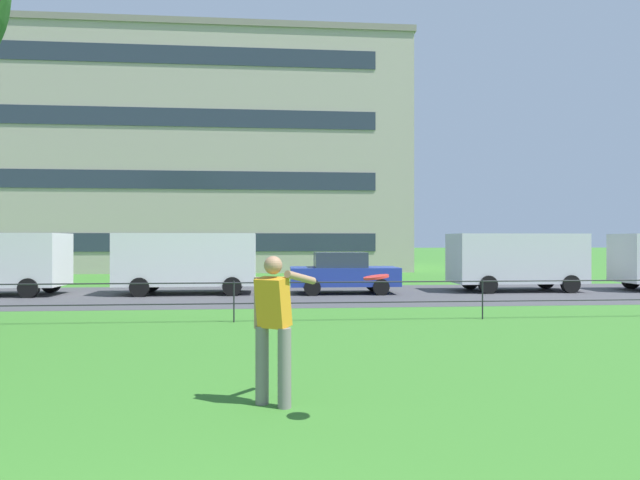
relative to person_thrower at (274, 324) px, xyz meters
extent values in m
cube|color=#424247|center=(-0.96, 13.04, -0.96)|extent=(80.00, 7.78, 0.01)
cylinder|color=#232328|center=(-0.96, 6.63, -0.46)|extent=(0.04, 0.04, 1.00)
cylinder|color=#232328|center=(5.22, 6.63, -0.46)|extent=(0.04, 0.04, 1.00)
cylinder|color=#232328|center=(-0.96, 6.63, -0.51)|extent=(37.05, 0.03, 0.03)
cylinder|color=#232328|center=(-0.96, 6.63, -0.01)|extent=(37.05, 0.03, 0.03)
cylinder|color=slate|center=(-0.14, 0.08, -0.50)|extent=(0.16, 0.16, 0.94)
cylinder|color=slate|center=(0.13, -0.10, -0.50)|extent=(0.16, 0.16, 0.94)
cube|color=orange|center=(-0.01, -0.01, 0.26)|extent=(0.47, 0.45, 0.61)
sphere|color=#A87A5B|center=(-0.01, -0.01, 0.71)|extent=(0.22, 0.22, 0.22)
cylinder|color=#A87A5B|center=(0.33, 0.13, 0.55)|extent=(0.42, 0.57, 0.21)
cylinder|color=#A87A5B|center=(-0.19, 0.11, 0.25)|extent=(0.09, 0.09, 0.62)
cylinder|color=red|center=(1.08, -0.83, 0.61)|extent=(0.30, 0.30, 0.06)
cube|color=#283342|center=(-8.12, 13.76, 0.66)|extent=(0.12, 1.67, 0.76)
cylinder|color=black|center=(-8.42, 14.69, -0.62)|extent=(0.68, 0.24, 0.68)
cylinder|color=black|center=(-8.41, 12.82, -0.62)|extent=(0.68, 0.24, 0.68)
cube|color=white|center=(-3.20, 13.77, 0.33)|extent=(5.03, 2.04, 1.90)
cube|color=#283342|center=(-1.20, 13.80, 0.66)|extent=(0.15, 1.67, 0.76)
cylinder|color=black|center=(-1.51, 14.73, -0.62)|extent=(0.68, 0.25, 0.68)
cylinder|color=black|center=(-1.48, 12.87, -0.62)|extent=(0.68, 0.25, 0.68)
cylinder|color=black|center=(-4.71, 14.68, -0.62)|extent=(0.68, 0.25, 0.68)
cylinder|color=black|center=(-4.68, 12.81, -0.62)|extent=(0.68, 0.25, 0.68)
cube|color=#233899|center=(2.61, 13.45, -0.32)|extent=(4.02, 1.75, 0.68)
cube|color=#2D3847|center=(2.46, 13.45, 0.30)|extent=(1.92, 1.54, 0.56)
cylinder|color=black|center=(3.86, 14.24, -0.66)|extent=(0.60, 0.21, 0.60)
cylinder|color=black|center=(3.84, 12.62, -0.66)|extent=(0.60, 0.21, 0.60)
cylinder|color=black|center=(1.38, 14.27, -0.66)|extent=(0.60, 0.21, 0.60)
cylinder|color=black|center=(1.36, 12.65, -0.66)|extent=(0.60, 0.21, 0.60)
cube|color=silver|center=(9.42, 13.79, 0.33)|extent=(5.00, 1.97, 1.90)
cube|color=#283342|center=(11.42, 13.78, 0.66)|extent=(0.12, 1.67, 0.76)
cylinder|color=black|center=(11.12, 14.72, -0.62)|extent=(0.68, 0.24, 0.68)
cylinder|color=black|center=(11.11, 12.85, -0.62)|extent=(0.68, 0.24, 0.68)
cylinder|color=black|center=(7.92, 14.72, -0.62)|extent=(0.68, 0.24, 0.68)
cylinder|color=black|center=(7.91, 12.86, -0.62)|extent=(0.68, 0.24, 0.68)
cylinder|color=black|center=(14.61, 14.41, -0.62)|extent=(0.69, 0.26, 0.68)
cube|color=#ADA393|center=(-6.62, 32.70, 6.53)|extent=(30.64, 12.82, 15.00)
cube|color=gray|center=(-6.62, 32.70, 14.23)|extent=(30.88, 13.06, 0.40)
cube|color=#283342|center=(-6.62, 26.26, 0.91)|extent=(25.73, 0.06, 1.10)
cube|color=#283342|center=(-6.62, 26.26, 4.66)|extent=(25.73, 0.06, 1.10)
cube|color=#283342|center=(-6.62, 26.26, 8.41)|extent=(25.73, 0.06, 1.10)
cube|color=#283342|center=(-6.62, 26.26, 12.16)|extent=(25.73, 0.06, 1.10)
camera|label=1|loc=(0.00, -6.41, 1.00)|focal=30.12mm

